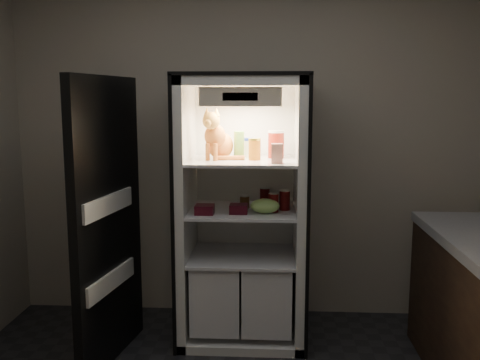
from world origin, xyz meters
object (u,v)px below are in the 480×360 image
(soda_can_c, at_px, (274,203))
(berry_box_right, at_px, (239,209))
(refrigerator, at_px, (243,228))
(condiment_jar, at_px, (245,201))
(parmesan_shaker, at_px, (239,145))
(cream_carton, at_px, (277,153))
(tabby_cat, at_px, (218,140))
(pepper_jar, at_px, (276,144))
(salsa_jar, at_px, (255,149))
(soda_can_b, at_px, (285,200))
(soda_can_a, at_px, (265,197))
(grape_bag, at_px, (265,206))
(mayo_tub, at_px, (251,148))
(berry_box_left, at_px, (205,209))

(soda_can_c, bearing_deg, berry_box_right, -167.72)
(refrigerator, distance_m, condiment_jar, 0.20)
(refrigerator, xyz_separation_m, parmesan_shaker, (-0.03, -0.01, 0.59))
(cream_carton, relative_size, condiment_jar, 1.34)
(tabby_cat, bearing_deg, pepper_jar, 31.82)
(cream_carton, bearing_deg, soda_can_c, 99.82)
(pepper_jar, bearing_deg, salsa_jar, -137.56)
(soda_can_b, bearing_deg, soda_can_a, 135.56)
(pepper_jar, relative_size, grape_bag, 0.97)
(parmesan_shaker, height_order, grape_bag, parmesan_shaker)
(tabby_cat, bearing_deg, refrigerator, 31.15)
(refrigerator, distance_m, cream_carton, 0.66)
(pepper_jar, height_order, soda_can_a, pepper_jar)
(soda_can_c, bearing_deg, mayo_tub, 125.81)
(soda_can_a, bearing_deg, mayo_tub, 168.09)
(berry_box_left, xyz_separation_m, berry_box_right, (0.23, 0.04, -0.00))
(cream_carton, bearing_deg, parmesan_shaker, 138.28)
(refrigerator, xyz_separation_m, tabby_cat, (-0.17, -0.04, 0.63))
(refrigerator, height_order, condiment_jar, refrigerator)
(parmesan_shaker, bearing_deg, berry_box_left, -135.37)
(parmesan_shaker, height_order, salsa_jar, parmesan_shaker)
(pepper_jar, height_order, grape_bag, pepper_jar)
(refrigerator, xyz_separation_m, berry_box_right, (-0.02, -0.19, 0.18))
(parmesan_shaker, height_order, mayo_tub, parmesan_shaker)
(soda_can_a, height_order, grape_bag, soda_can_a)
(grape_bag, bearing_deg, mayo_tub, 111.76)
(refrigerator, height_order, soda_can_b, refrigerator)
(refrigerator, relative_size, berry_box_right, 15.60)
(pepper_jar, height_order, condiment_jar, pepper_jar)
(berry_box_right, bearing_deg, mayo_tub, 76.02)
(cream_carton, bearing_deg, soda_can_b, 71.90)
(condiment_jar, bearing_deg, soda_can_b, -9.05)
(soda_can_b, relative_size, soda_can_c, 1.06)
(condiment_jar, height_order, berry_box_right, condiment_jar)
(parmesan_shaker, xyz_separation_m, condiment_jar, (0.04, -0.01, -0.40))
(grape_bag, bearing_deg, soda_can_b, 39.52)
(refrigerator, relative_size, mayo_tub, 13.58)
(soda_can_c, xyz_separation_m, berry_box_right, (-0.24, -0.05, -0.04))
(soda_can_a, bearing_deg, salsa_jar, -115.57)
(parmesan_shaker, xyz_separation_m, berry_box_right, (0.01, -0.18, -0.42))
(parmesan_shaker, xyz_separation_m, mayo_tub, (0.08, 0.10, -0.03))
(soda_can_a, height_order, condiment_jar, soda_can_a)
(refrigerator, xyz_separation_m, salsa_jar, (0.08, -0.08, 0.57))
(parmesan_shaker, relative_size, cream_carton, 1.51)
(soda_can_c, distance_m, berry_box_right, 0.24)
(tabby_cat, xyz_separation_m, grape_bag, (0.33, -0.14, -0.43))
(pepper_jar, bearing_deg, berry_box_left, -149.20)
(condiment_jar, xyz_separation_m, berry_box_left, (-0.26, -0.21, -0.02))
(grape_bag, bearing_deg, berry_box_left, -172.89)
(soda_can_b, distance_m, berry_box_right, 0.34)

